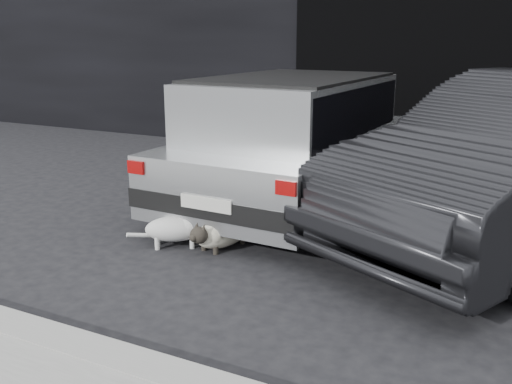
% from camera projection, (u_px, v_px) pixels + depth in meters
% --- Properties ---
extents(ground, '(80.00, 80.00, 0.00)m').
position_uv_depth(ground, '(233.00, 225.00, 5.79)').
color(ground, black).
rests_on(ground, ground).
extents(garage_opening, '(4.00, 0.10, 2.60)m').
position_uv_depth(garage_opening, '(422.00, 75.00, 8.45)').
color(garage_opening, black).
rests_on(garage_opening, ground).
extents(curb, '(18.00, 0.25, 0.12)m').
position_uv_depth(curb, '(162.00, 377.00, 3.11)').
color(curb, gray).
rests_on(curb, ground).
extents(silver_hatchback, '(2.05, 3.97, 1.44)m').
position_uv_depth(silver_hatchback, '(297.00, 135.00, 6.40)').
color(silver_hatchback, '#B5B8BA').
rests_on(silver_hatchback, ground).
extents(cat_siamese, '(0.43, 0.87, 0.30)m').
position_uv_depth(cat_siamese, '(219.00, 234.00, 5.12)').
color(cat_siamese, beige).
rests_on(cat_siamese, ground).
extents(cat_white, '(0.67, 0.54, 0.37)m').
position_uv_depth(cat_white, '(178.00, 228.00, 5.17)').
color(cat_white, silver).
rests_on(cat_white, ground).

